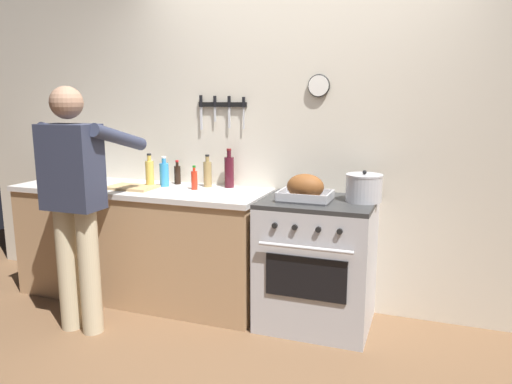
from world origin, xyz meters
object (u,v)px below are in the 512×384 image
Objects in this scene: person_cook at (75,195)px; bottle_wine_red at (229,171)px; stock_pot at (364,188)px; roasting_pan at (305,189)px; stove at (317,263)px; bottle_vinegar at (208,173)px; bottle_dish_soap at (164,174)px; bottle_hot_sauce at (194,180)px; bottle_cooking_oil at (150,173)px; bottle_soy_sauce at (177,174)px; cutting_board at (132,187)px.

person_cook is 5.47× the size of bottle_wine_red.
bottle_wine_red reaches higher than stock_pot.
roasting_pan is 1.44× the size of stock_pot.
stove is 3.55× the size of bottle_vinegar.
bottle_dish_soap is at bearing -163.09° from bottle_vinegar.
bottle_hot_sauce is 0.38m from bottle_cooking_oil.
stock_pot is 1.07m from bottle_wine_red.
bottle_dish_soap reaches higher than stove.
person_cook is at bearing -158.93° from stock_pot.
bottle_cooking_oil is at bearing -16.67° from person_cook.
bottle_cooking_oil is at bearing 178.25° from stove.
bottle_soy_sauce is (-1.21, 0.23, 0.53)m from stove.
bottle_wine_red reaches higher than cutting_board.
bottle_hot_sauce is at bearing 176.57° from stove.
stove is 2.50× the size of cutting_board.
bottle_hot_sauce is 0.78× the size of bottle_dish_soap.
bottle_hot_sauce is (-1.27, -0.00, -0.02)m from stock_pot.
bottle_cooking_oil reaches higher than roasting_pan.
roasting_pan is 1.19m from bottle_dish_soap.
bottle_cooking_oil reaches higher than stove.
bottle_dish_soap is 0.14m from bottle_soy_sauce.
person_cook is 0.57m from cutting_board.
bottle_vinegar is (0.33, 0.10, 0.01)m from bottle_dish_soap.
bottle_cooking_oil is at bearing -179.39° from stock_pot.
bottle_cooking_oil is at bearing -159.36° from bottle_vinegar.
person_cook is 4.61× the size of cutting_board.
stock_pot is at bearing -9.33° from bottle_wine_red.
person_cook reaches higher than bottle_wine_red.
bottle_cooking_oil is (-0.59, -0.19, -0.02)m from bottle_wine_red.
bottle_hot_sauce is 0.73× the size of bottle_vinegar.
person_cook reaches higher than bottle_cooking_oil.
bottle_wine_red reaches higher than roasting_pan.
cutting_board is at bearing -129.54° from bottle_cooking_oil.
stove is 3.79× the size of bottle_dish_soap.
cutting_board is (-1.37, -0.01, -0.07)m from roasting_pan.
bottle_wine_red reaches higher than bottle_soy_sauce.
stove is at bearing -1.75° from bottle_cooking_oil.
bottle_wine_red is (0.68, 0.30, 0.12)m from cutting_board.
person_cook is 1.14m from bottle_wine_red.
bottle_wine_red is 1.28× the size of bottle_dish_soap.
stove is 1.70m from person_cook.
bottle_hot_sauce is (-0.90, 0.12, -0.01)m from roasting_pan.
bottle_soy_sauce is at bearing 174.52° from bottle_vinegar.
stove is 4.64× the size of bottle_soy_sauce.
bottle_hot_sauce reaches higher than stove.
bottle_vinegar is at bearing 163.16° from roasting_pan.
roasting_pan is at bearing -7.37° from bottle_hot_sauce.
person_cook is 1.53m from roasting_pan.
cutting_board is at bearing -179.48° from roasting_pan.
bottle_soy_sauce is (-1.51, 0.17, -0.01)m from stock_pot.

